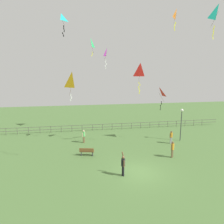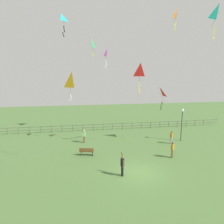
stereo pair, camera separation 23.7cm
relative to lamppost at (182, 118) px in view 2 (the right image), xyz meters
The scene contains 16 objects.
ground_plane 11.18m from the lamppost, 137.09° to the right, with size 80.00×80.00×0.00m, color #4C7038.
lamppost is the anchor object (origin of this frame).
park_bench 12.67m from the lamppost, 166.90° to the right, with size 1.55×0.75×0.85m.
person_0 12.23m from the lamppost, 140.69° to the right, with size 0.32×0.54×2.05m.
person_1 12.47m from the lamppost, behind, with size 0.36×0.38×1.61m.
person_2 2.83m from the lamppost, 153.45° to the right, with size 0.46×0.29×1.59m.
person_3 6.31m from the lamppost, 126.00° to the right, with size 0.43×0.35×1.70m.
kite_0 15.62m from the lamppost, 150.40° to the left, with size 0.77×1.13×2.43m.
kite_1 11.95m from the lamppost, 136.68° to the right, with size 0.77×0.88×2.13m.
kite_2 8.51m from the lamppost, 164.78° to the right, with size 0.96×0.73×3.32m.
kite_3 11.99m from the lamppost, 81.16° to the right, with size 1.11×1.15×3.15m.
kite_4 12.15m from the lamppost, behind, with size 0.58×0.77×2.28m.
kite_5 14.82m from the lamppost, 161.63° to the right, with size 0.96×0.99×2.60m.
kite_6 17.83m from the lamppost, behind, with size 0.89×0.88×2.19m.
kite_7 4.31m from the lamppost, behind, with size 1.15×0.91×2.79m.
waterfront_railing 10.90m from the lamppost, 141.10° to the left, with size 36.04×0.06×0.95m.
Camera 2 is at (-4.94, -15.78, 8.42)m, focal length 32.63 mm.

